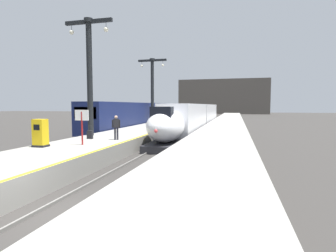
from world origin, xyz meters
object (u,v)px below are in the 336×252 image
Objects in this scene: passenger_near_edge at (116,126)px; departure_info_board at (82,120)px; rolling_suitcase at (90,135)px; ticket_machine_yellow at (40,134)px; regional_train_adjacent at (148,114)px; station_column_mid at (89,66)px; highspeed_train_main at (195,117)px; station_column_far at (152,84)px.

departure_info_board reaches higher than passenger_near_edge.
ticket_machine_yellow is (-0.80, -3.97, 0.44)m from rolling_suitcase.
passenger_near_edge is 2.16m from rolling_suitcase.
passenger_near_edge is at bearing 54.41° from ticket_machine_yellow.
regional_train_adjacent is 37.27× the size of rolling_suitcase.
station_column_mid is at bearing 119.07° from rolling_suitcase.
station_column_far reaches higher than highspeed_train_main.
station_column_mid is at bearing -90.00° from station_column_far.
regional_train_adjacent is at bearing 151.78° from highspeed_train_main.
passenger_near_edge reaches higher than ticket_machine_yellow.
regional_train_adjacent is 23.24m from rolling_suitcase.
station_column_far is (-5.90, -0.44, 4.42)m from highspeed_train_main.
departure_info_board reaches higher than ticket_machine_yellow.
station_column_mid reaches higher than highspeed_train_main.
station_column_far is 22.64m from ticket_machine_yellow.
highspeed_train_main is at bearing 80.25° from departure_info_board.
departure_info_board is at bearing -99.75° from highspeed_train_main.
highspeed_train_main is at bearing 75.71° from rolling_suitcase.
rolling_suitcase is (-2.05, -0.00, -0.69)m from passenger_near_edge.
ticket_machine_yellow is at bearing -103.79° from highspeed_train_main.
station_column_far reaches higher than regional_train_adjacent.
station_column_mid is at bearing 147.11° from passenger_near_edge.
station_column_far reaches higher than ticket_machine_yellow.
station_column_mid is 5.70m from rolling_suitcase.
regional_train_adjacent is 21.49m from station_column_mid.
departure_info_board is (2.24, -4.75, -3.98)m from station_column_mid.
highspeed_train_main is 23.29m from ticket_machine_yellow.
highspeed_train_main is at bearing -28.22° from regional_train_adjacent.
rolling_suitcase is (1.15, -2.07, -5.18)m from station_column_mid.
passenger_near_edge is 1.72× the size of rolling_suitcase.
rolling_suitcase is 0.46× the size of departure_info_board.
station_column_far is 18.91m from rolling_suitcase.
regional_train_adjacent is 21.66× the size of passenger_near_edge.
station_column_mid is 4.30× the size of departure_info_board.
station_column_far is at bearing 90.90° from ticket_machine_yellow.
station_column_mid is 5.39× the size of passenger_near_edge.
regional_train_adjacent is 4.17× the size of station_column_far.
highspeed_train_main is 21.64m from departure_info_board.
station_column_far is 18.97m from passenger_near_edge.
passenger_near_edge is 2.89m from departure_info_board.
ticket_machine_yellow reaches higher than rolling_suitcase.
station_column_far is (-0.00, 16.13, -0.18)m from station_column_mid.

